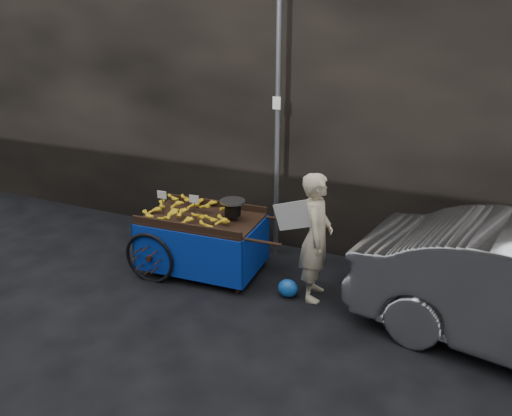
% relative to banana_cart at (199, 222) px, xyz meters
% --- Properties ---
extents(ground, '(80.00, 80.00, 0.00)m').
position_rel_banana_cart_xyz_m(ground, '(0.50, -0.28, -0.77)').
color(ground, black).
rests_on(ground, ground).
extents(building_wall, '(13.50, 2.00, 5.00)m').
position_rel_banana_cart_xyz_m(building_wall, '(0.89, 2.32, 1.73)').
color(building_wall, black).
rests_on(building_wall, ground).
extents(street_pole, '(0.12, 0.10, 4.00)m').
position_rel_banana_cart_xyz_m(street_pole, '(0.80, 1.02, 1.23)').
color(street_pole, slate).
rests_on(street_pole, ground).
extents(banana_cart, '(2.36, 1.22, 1.25)m').
position_rel_banana_cart_xyz_m(banana_cart, '(0.00, 0.00, 0.00)').
color(banana_cart, black).
rests_on(banana_cart, ground).
extents(vendor, '(0.84, 0.70, 1.74)m').
position_rel_banana_cart_xyz_m(vendor, '(1.78, -0.01, 0.10)').
color(vendor, beige).
rests_on(vendor, ground).
extents(plastic_bag, '(0.28, 0.22, 0.25)m').
position_rel_banana_cart_xyz_m(plastic_bag, '(1.47, -0.18, -0.65)').
color(plastic_bag, blue).
rests_on(plastic_bag, ground).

